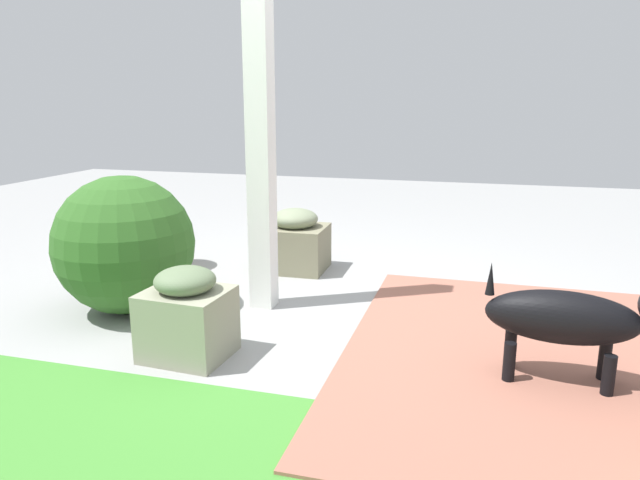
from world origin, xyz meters
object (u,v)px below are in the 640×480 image
stone_planter_far (187,315)px  terracotta_pot_broad (163,234)px  porch_pillar (260,124)px  stone_planter_nearest (295,242)px  dog (576,318)px  round_shrub (124,245)px

stone_planter_far → terracotta_pot_broad: 1.66m
porch_pillar → stone_planter_far: porch_pillar is taller
porch_pillar → stone_planter_nearest: (0.06, -0.81, -0.90)m
terracotta_pot_broad → stone_planter_nearest: bearing=-166.7°
stone_planter_far → dog: dog is taller
stone_planter_nearest → terracotta_pot_broad: bearing=13.3°
stone_planter_nearest → stone_planter_far: 1.61m
stone_planter_far → stone_planter_nearest: bearing=-91.4°
round_shrub → terracotta_pot_broad: size_ratio=1.82×
stone_planter_nearest → round_shrub: 1.33m
stone_planter_nearest → stone_planter_far: stone_planter_nearest is taller
stone_planter_far → round_shrub: (0.66, -0.49, 0.20)m
stone_planter_nearest → dog: size_ratio=0.58×
stone_planter_nearest → round_shrub: (0.70, 1.12, 0.20)m
dog → stone_planter_far: bearing=6.1°
stone_planter_nearest → dog: 2.26m
porch_pillar → round_shrub: bearing=22.2°
porch_pillar → terracotta_pot_broad: size_ratio=4.90×
porch_pillar → terracotta_pot_broad: porch_pillar is taller
stone_planter_nearest → stone_planter_far: size_ratio=1.01×
porch_pillar → round_shrub: 1.08m
stone_planter_far → dog: (-1.80, -0.19, 0.11)m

